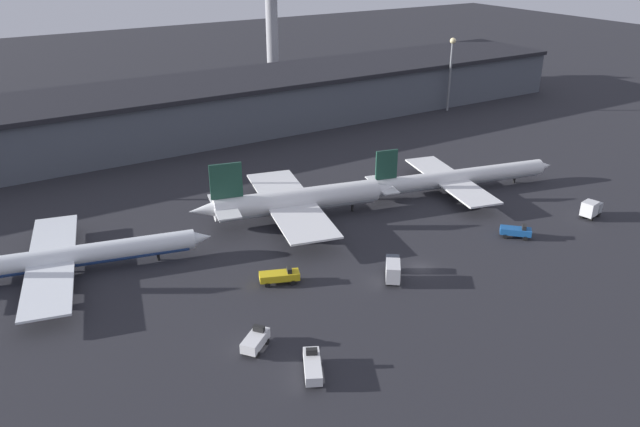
# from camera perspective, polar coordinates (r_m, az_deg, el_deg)

# --- Properties ---
(ground) EXTENTS (600.00, 600.00, 0.00)m
(ground) POSITION_cam_1_polar(r_m,az_deg,el_deg) (105.35, 9.14, -4.94)
(ground) COLOR #26262B
(terminal_building) EXTENTS (229.44, 30.92, 14.00)m
(terminal_building) POSITION_cam_1_polar(r_m,az_deg,el_deg) (175.28, -9.87, 9.56)
(terminal_building) COLOR #4C515B
(terminal_building) RESTS_ON ground
(airplane_0) EXTENTS (47.67, 35.37, 12.44)m
(airplane_0) POSITION_cam_1_polar(r_m,az_deg,el_deg) (109.14, -22.66, -3.81)
(airplane_0) COLOR white
(airplane_0) RESTS_ON ground
(airplane_1) EXTENTS (40.69, 35.43, 12.91)m
(airplane_1) POSITION_cam_1_polar(r_m,az_deg,el_deg) (119.73, -2.25, 1.15)
(airplane_1) COLOR white
(airplane_1) RESTS_ON ground
(airplane_2) EXTENTS (46.71, 29.80, 10.96)m
(airplane_2) POSITION_cam_1_polar(r_m,az_deg,el_deg) (136.30, 12.36, 3.18)
(airplane_2) COLOR white
(airplane_2) RESTS_ON ground
(service_vehicle_0) EXTENTS (4.94, 3.30, 3.48)m
(service_vehicle_0) POSITION_cam_1_polar(r_m,az_deg,el_deg) (132.00, 23.53, 0.42)
(service_vehicle_0) COLOR #9EA3A8
(service_vehicle_0) RESTS_ON ground
(service_vehicle_1) EXTENTS (5.17, 4.77, 2.95)m
(service_vehicle_1) POSITION_cam_1_polar(r_m,az_deg,el_deg) (85.16, -5.92, -11.48)
(service_vehicle_1) COLOR white
(service_vehicle_1) RESTS_ON ground
(service_vehicle_2) EXTENTS (5.60, 6.52, 3.42)m
(service_vehicle_2) POSITION_cam_1_polar(r_m,az_deg,el_deg) (100.52, 6.68, -5.07)
(service_vehicle_2) COLOR #282D38
(service_vehicle_2) RESTS_ON ground
(service_vehicle_3) EXTENTS (5.38, 5.37, 2.66)m
(service_vehicle_3) POSITION_cam_1_polar(r_m,az_deg,el_deg) (118.91, 17.48, -1.56)
(service_vehicle_3) COLOR #195199
(service_vehicle_3) RESTS_ON ground
(service_vehicle_4) EXTENTS (4.73, 6.64, 2.84)m
(service_vehicle_4) POSITION_cam_1_polar(r_m,az_deg,el_deg) (80.55, -0.69, -13.78)
(service_vehicle_4) COLOR white
(service_vehicle_4) RESTS_ON ground
(service_vehicle_5) EXTENTS (6.71, 4.31, 2.70)m
(service_vehicle_5) POSITION_cam_1_polar(r_m,az_deg,el_deg) (99.37, -3.68, -5.73)
(service_vehicle_5) COLOR gold
(service_vehicle_5) RESTS_ON ground
(lamp_post_1) EXTENTS (1.80, 1.80, 22.08)m
(lamp_post_1) POSITION_cam_1_polar(r_m,az_deg,el_deg) (197.14, 11.88, 13.21)
(lamp_post_1) COLOR slate
(lamp_post_1) RESTS_ON ground
(control_tower) EXTENTS (9.00, 9.00, 39.21)m
(control_tower) POSITION_cam_1_polar(r_m,az_deg,el_deg) (238.49, -4.45, 17.63)
(control_tower) COLOR #99999E
(control_tower) RESTS_ON ground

